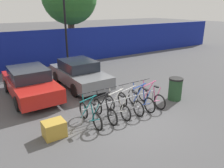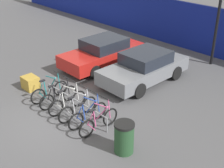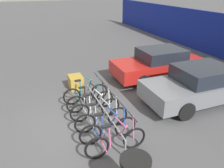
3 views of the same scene
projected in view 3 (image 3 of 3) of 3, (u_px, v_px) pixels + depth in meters
ground_plane at (82, 125)px, 6.97m from camera, size 120.00×120.00×0.00m
bike_rack at (103, 109)px, 6.92m from camera, size 3.52×0.04×0.57m
bicycle_teal at (86, 93)px, 8.17m from camera, size 0.68×1.71×1.05m
bicycle_black at (90, 100)px, 7.65m from camera, size 0.68×1.71×1.05m
bicycle_white at (95, 109)px, 7.15m from camera, size 0.68×1.71×1.05m
bicycle_silver at (102, 119)px, 6.62m from camera, size 0.68×1.71×1.05m
bicycle_blue at (108, 129)px, 6.14m from camera, size 0.68×1.71×1.05m
bicycle_pink at (116, 142)px, 5.65m from camera, size 0.68×1.71×1.05m
car_red at (159, 64)px, 10.26m from camera, size 1.91×4.33×1.40m
car_grey at (200, 85)px, 8.10m from camera, size 1.91×4.25×1.40m
cargo_crate at (76, 82)px, 9.35m from camera, size 0.70×0.56×0.55m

